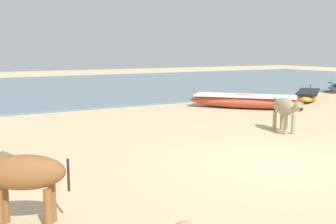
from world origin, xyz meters
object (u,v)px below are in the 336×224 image
Objects in this scene: fishing_boat_3 at (308,95)px; cow_second_adult_dun at (285,108)px; fishing_boat_1 at (245,101)px; cow_adult_brown at (20,175)px.

cow_second_adult_dun is (-6.33, -4.76, 0.46)m from fishing_boat_3.
cow_second_adult_dun is (-2.12, -4.26, 0.40)m from fishing_boat_1.
fishing_boat_1 is at bearing 149.02° from fishing_boat_3.
cow_adult_brown is (-9.64, -6.98, 0.40)m from fishing_boat_1.
cow_second_adult_dun is at bearing 179.18° from fishing_boat_3.
fishing_boat_3 is 2.33× the size of cow_adult_brown.
fishing_boat_1 is 2.84× the size of cow_adult_brown.
fishing_boat_3 is at bearing -126.32° from cow_adult_brown.
fishing_boat_1 reaches higher than fishing_boat_3.
cow_adult_brown is at bearing -53.49° from cow_second_adult_dun.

